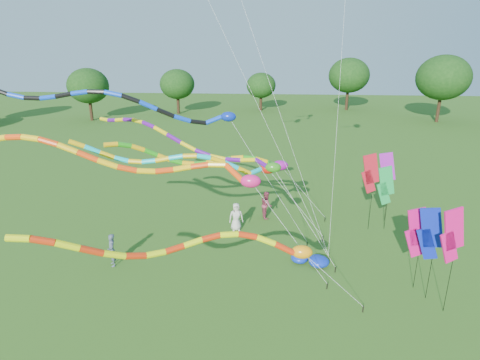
# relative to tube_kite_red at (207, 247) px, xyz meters

# --- Properties ---
(ground) EXTENTS (160.00, 160.00, 0.00)m
(ground) POSITION_rel_tube_kite_red_xyz_m (2.96, 2.20, -3.87)
(ground) COLOR #2A5717
(ground) RESTS_ON ground
(tree_ring) EXTENTS (112.89, 115.04, 9.71)m
(tree_ring) POSITION_rel_tube_kite_red_xyz_m (1.65, 4.73, 1.43)
(tree_ring) COLOR #382314
(tree_ring) RESTS_ON ground
(tube_kite_red) EXTENTS (12.14, 4.32, 5.84)m
(tube_kite_red) POSITION_rel_tube_kite_red_xyz_m (0.00, 0.00, 0.00)
(tube_kite_red) COLOR black
(tube_kite_red) RESTS_ON ground
(tube_kite_orange) EXTENTS (14.80, 1.35, 7.87)m
(tube_kite_orange) POSITION_rel_tube_kite_red_xyz_m (-2.74, 3.46, 2.08)
(tube_kite_orange) COLOR black
(tube_kite_orange) RESTS_ON ground
(tube_kite_purple) EXTENTS (14.07, 6.51, 7.49)m
(tube_kite_purple) POSITION_rel_tube_kite_red_xyz_m (-1.93, 8.26, 1.85)
(tube_kite_purple) COLOR black
(tube_kite_purple) RESTS_ON ground
(tube_kite_blue) EXTENTS (15.20, 2.62, 9.62)m
(tube_kite_blue) POSITION_rel_tube_kite_red_xyz_m (-4.09, 5.89, 4.24)
(tube_kite_blue) COLOR black
(tube_kite_blue) RESTS_ON ground
(tube_kite_cyan) EXTENTS (12.91, 3.04, 6.99)m
(tube_kite_cyan) POSITION_rel_tube_kite_red_xyz_m (-1.39, 6.67, 1.30)
(tube_kite_cyan) COLOR black
(tube_kite_cyan) RESTS_ON ground
(tube_kite_green) EXTENTS (12.25, 4.35, 6.59)m
(tube_kite_green) POSITION_rel_tube_kite_red_xyz_m (-0.48, 9.09, 0.76)
(tube_kite_green) COLOR black
(tube_kite_green) RESTS_ON ground
(banner_pole_violet) EXTENTS (1.16, 0.25, 4.64)m
(banner_pole_violet) POSITION_rel_tube_kite_red_xyz_m (9.54, 11.71, -0.49)
(banner_pole_violet) COLOR black
(banner_pole_violet) RESTS_ON ground
(banner_pole_red) EXTENTS (1.16, 0.26, 4.91)m
(banner_pole_red) POSITION_rel_tube_kite_red_xyz_m (8.20, 10.26, -0.22)
(banner_pole_red) COLOR black
(banner_pole_red) RESTS_ON ground
(banner_pole_blue_a) EXTENTS (1.10, 0.53, 4.43)m
(banner_pole_blue_a) POSITION_rel_tube_kite_red_xyz_m (9.24, 3.27, -0.70)
(banner_pole_blue_a) COLOR black
(banner_pole_blue_a) RESTS_ON ground
(banner_pole_magenta_b) EXTENTS (1.14, 0.40, 4.89)m
(banner_pole_magenta_b) POSITION_rel_tube_kite_red_xyz_m (9.66, 2.19, -0.24)
(banner_pole_magenta_b) COLOR black
(banner_pole_magenta_b) RESTS_ON ground
(banner_pole_magenta_a) EXTENTS (1.16, 0.21, 4.13)m
(banner_pole_magenta_a) POSITION_rel_tube_kite_red_xyz_m (8.94, 3.96, -1.00)
(banner_pole_magenta_a) COLOR black
(banner_pole_magenta_a) RESTS_ON ground
(banner_pole_green) EXTENTS (1.16, 0.23, 4.13)m
(banner_pole_green) POSITION_rel_tube_kite_red_xyz_m (9.20, 10.37, -0.99)
(banner_pole_green) COLOR black
(banner_pole_green) RESTS_ON ground
(blue_nylon_heap) EXTENTS (1.73, 1.67, 0.59)m
(blue_nylon_heap) POSITION_rel_tube_kite_red_xyz_m (4.48, 5.42, -3.62)
(blue_nylon_heap) COLOR #0D2BB4
(blue_nylon_heap) RESTS_ON ground
(person_a) EXTENTS (0.97, 0.74, 1.79)m
(person_a) POSITION_rel_tube_kite_red_xyz_m (0.22, 9.48, -2.98)
(person_a) COLOR beige
(person_a) RESTS_ON ground
(person_b) EXTENTS (0.69, 0.77, 1.76)m
(person_b) POSITION_rel_tube_kite_red_xyz_m (-5.80, 4.79, -2.99)
(person_b) COLOR #434E5E
(person_b) RESTS_ON ground
(person_c) EXTENTS (0.88, 1.03, 1.83)m
(person_c) POSITION_rel_tube_kite_red_xyz_m (2.04, 11.56, -2.95)
(person_c) COLOR #8D3345
(person_c) RESTS_ON ground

